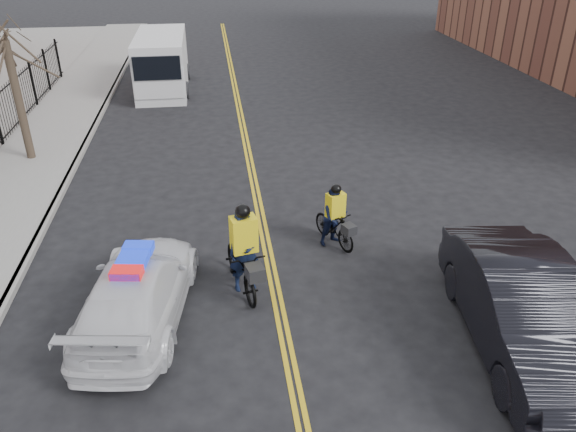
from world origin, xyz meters
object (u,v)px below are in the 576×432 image
(dark_sedan, at_px, (524,310))
(cyclist_far, at_px, (335,221))
(cyclist_near, at_px, (245,260))
(police_cruiser, at_px, (138,291))
(cargo_van, at_px, (162,64))

(dark_sedan, xyz_separation_m, cyclist_far, (-2.79, 4.43, -0.22))
(dark_sedan, height_order, cyclist_near, cyclist_near)
(dark_sedan, height_order, cyclist_far, dark_sedan)
(police_cruiser, relative_size, dark_sedan, 0.93)
(police_cruiser, distance_m, dark_sedan, 7.79)
(cyclist_far, bearing_deg, police_cruiser, -175.61)
(cyclist_far, bearing_deg, dark_sedan, -81.26)
(dark_sedan, xyz_separation_m, cargo_van, (-8.07, 20.14, 0.39))
(police_cruiser, bearing_deg, cyclist_far, -143.62)
(police_cruiser, distance_m, cyclist_near, 2.45)
(dark_sedan, distance_m, cargo_van, 21.70)
(police_cruiser, distance_m, cyclist_far, 5.38)
(cyclist_near, relative_size, cyclist_far, 1.33)
(cyclist_near, height_order, cyclist_far, cyclist_near)
(police_cruiser, height_order, cyclist_far, cyclist_far)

